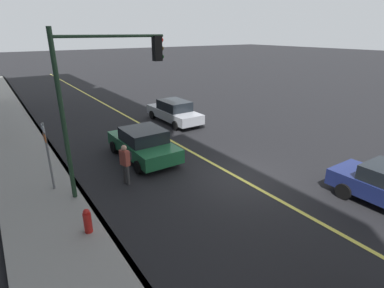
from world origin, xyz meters
The scene contains 10 objects.
ground centered at (0.00, 0.00, 0.00)m, with size 200.00×200.00×0.00m, color black.
sidewalk_slab centered at (0.00, 7.20, 0.07)m, with size 80.00×2.81×0.15m, color gray.
curb_edge centered at (0.00, 5.87, 0.07)m, with size 80.00×0.16×0.15m, color slate.
lane_stripe_center centered at (0.00, 0.00, 0.01)m, with size 80.00×0.16×0.01m, color #D8CC4C.
car_silver centered at (8.72, -2.07, 0.76)m, with size 4.76×1.88×1.51m.
car_green centered at (4.29, 2.36, 0.76)m, with size 4.46×2.11×1.51m.
pedestrian_with_backpack centered at (2.28, 4.10, 0.98)m, with size 0.44×0.43×1.68m.
traffic_light_mast centered at (2.14, 4.73, 4.10)m, with size 0.28×3.99×6.00m.
street_sign_post centered at (3.23, 6.70, 1.64)m, with size 0.60×0.08×2.79m.
fire_hydrant centered at (-0.24, 6.39, 0.47)m, with size 0.24×0.24×0.94m.
Camera 1 is at (-8.26, 8.10, 5.85)m, focal length 28.09 mm.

